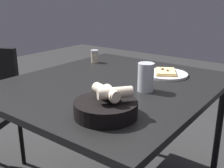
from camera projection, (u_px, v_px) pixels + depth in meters
The scene contains 5 objects.
dining_table at pixel (112, 92), 1.45m from camera, with size 1.01×1.14×0.74m.
pizza_plate at pixel (166, 74), 1.55m from camera, with size 0.25×0.25×0.04m.
bread_basket at pixel (106, 106), 1.02m from camera, with size 0.24×0.24×0.12m.
beer_glass at pixel (146, 79), 1.28m from camera, with size 0.08×0.08×0.14m.
pepper_shaker at pixel (95, 57), 1.85m from camera, with size 0.05×0.05×0.09m.
Camera 1 is at (-0.83, 1.09, 1.17)m, focal length 43.46 mm.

